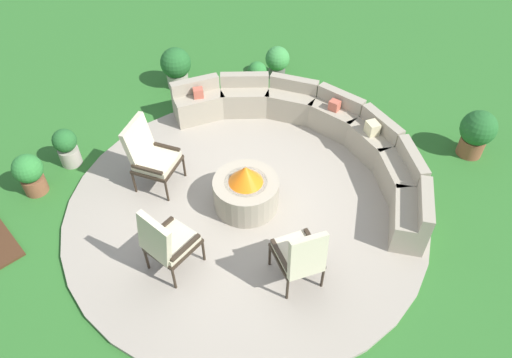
% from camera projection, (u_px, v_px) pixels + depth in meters
% --- Properties ---
extents(ground_plane, '(24.00, 24.00, 0.00)m').
position_uv_depth(ground_plane, '(246.00, 207.00, 7.02)').
color(ground_plane, '#2D6B28').
extents(patio_circle, '(5.35, 5.35, 0.06)m').
position_uv_depth(patio_circle, '(246.00, 205.00, 7.00)').
color(patio_circle, '#9E9384').
rests_on(patio_circle, ground_plane).
extents(fire_pit, '(0.96, 0.96, 0.76)m').
position_uv_depth(fire_pit, '(246.00, 190.00, 6.77)').
color(fire_pit, '#9E937F').
rests_on(fire_pit, patio_circle).
extents(curved_stone_bench, '(4.87, 2.21, 0.71)m').
position_uv_depth(curved_stone_bench, '(316.00, 132.00, 7.73)').
color(curved_stone_bench, '#9E937F').
rests_on(curved_stone_bench, patio_circle).
extents(lounge_chair_front_left, '(0.81, 0.82, 1.14)m').
position_uv_depth(lounge_chair_front_left, '(150.00, 155.00, 6.91)').
color(lounge_chair_front_left, '#2D2319').
rests_on(lounge_chair_front_left, patio_circle).
extents(lounge_chair_front_right, '(0.64, 0.67, 1.14)m').
position_uv_depth(lounge_chair_front_right, '(166.00, 242.00, 5.76)').
color(lounge_chair_front_right, '#2D2319').
rests_on(lounge_chair_front_right, patio_circle).
extents(lounge_chair_back_left, '(0.77, 0.72, 1.03)m').
position_uv_depth(lounge_chair_back_left, '(300.00, 255.00, 5.66)').
color(lounge_chair_back_left, '#2D2319').
rests_on(lounge_chair_back_left, patio_circle).
extents(potted_plant_0, '(0.59, 0.59, 0.80)m').
position_uv_depth(potted_plant_0, '(176.00, 66.00, 9.04)').
color(potted_plant_0, '#A89E8E').
rests_on(potted_plant_0, ground_plane).
extents(potted_plant_1, '(0.57, 0.57, 0.83)m').
position_uv_depth(potted_plant_1, '(477.00, 132.00, 7.57)').
color(potted_plant_1, brown).
rests_on(potted_plant_1, ground_plane).
extents(potted_plant_2, '(0.48, 0.48, 0.65)m').
position_uv_depth(potted_plant_2, '(277.00, 61.00, 9.33)').
color(potted_plant_2, '#605B56').
rests_on(potted_plant_2, ground_plane).
extents(potted_plant_3, '(0.37, 0.37, 0.63)m').
position_uv_depth(potted_plant_3, '(257.00, 75.00, 8.96)').
color(potted_plant_3, '#605B56').
rests_on(potted_plant_3, ground_plane).
extents(potted_plant_4, '(0.38, 0.38, 0.67)m').
position_uv_depth(potted_plant_4, '(67.00, 146.00, 7.46)').
color(potted_plant_4, '#A89E8E').
rests_on(potted_plant_4, ground_plane).
extents(potted_plant_5, '(0.44, 0.44, 0.69)m').
position_uv_depth(potted_plant_5, '(29.00, 173.00, 6.99)').
color(potted_plant_5, brown).
rests_on(potted_plant_5, ground_plane).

